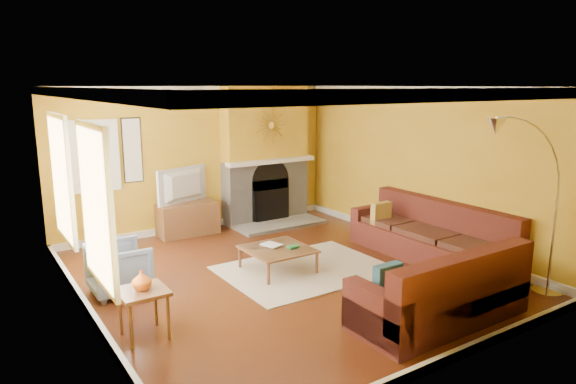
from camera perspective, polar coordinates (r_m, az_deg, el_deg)
floor at (r=7.63m, az=-0.36°, el=-9.17°), size 5.50×6.00×0.02m
ceiling at (r=7.12m, az=-0.39°, el=11.70°), size 5.50×6.00×0.02m
wall_back at (r=9.88m, az=-9.93°, el=3.66°), size 5.50×0.02×2.70m
wall_front at (r=5.07m, az=18.51°, el=-4.56°), size 5.50×0.02×2.70m
wall_left at (r=6.24m, az=-22.19°, el=-1.82°), size 0.02×6.00×2.70m
wall_right at (r=9.04m, az=14.49°, el=2.70°), size 0.02×6.00×2.70m
baseboard at (r=7.61m, az=-0.36°, el=-8.68°), size 5.50×6.00×0.12m
crown_molding at (r=7.12m, az=-0.39°, el=11.14°), size 5.50×6.00×0.12m
window_left_near at (r=7.47m, az=-23.97°, el=1.36°), size 0.06×1.22×1.72m
window_left_far at (r=5.64m, az=-20.70°, el=-1.52°), size 0.06×1.22×1.72m
window_back at (r=9.23m, az=-20.74°, el=3.75°), size 0.82×0.06×1.22m
wall_art at (r=9.39m, az=-16.90°, el=4.45°), size 0.34×0.04×1.14m
fireplace at (r=10.31m, az=-2.55°, el=4.16°), size 1.80×0.40×2.70m
mantel at (r=10.12m, az=-1.84°, el=3.45°), size 1.92×0.22×0.08m
hearth at (r=10.11m, az=-0.88°, el=-3.62°), size 1.80×0.70×0.06m
sunburst at (r=10.05m, az=-1.90°, el=7.41°), size 0.70×0.04×0.70m
rug at (r=7.79m, az=1.97°, el=-8.59°), size 2.40×1.80×0.02m
sectional_sofa at (r=7.46m, az=11.50°, el=-6.19°), size 3.15×3.42×0.90m
coffee_table at (r=7.69m, az=-1.15°, el=-7.48°), size 0.92×0.92×0.36m
media_console at (r=9.66m, az=-11.07°, el=-2.93°), size 1.09×0.49×0.60m
tv at (r=9.52m, az=-11.22°, el=0.71°), size 1.11×0.53×0.65m
subwoofer at (r=9.84m, az=-9.10°, el=-3.47°), size 0.30×0.30×0.30m
armchair at (r=7.24m, az=-18.23°, el=-8.03°), size 0.75×0.73×0.68m
side_table at (r=5.96m, az=-15.72°, el=-12.89°), size 0.51×0.51×0.56m
vase at (r=5.82m, az=-15.94°, el=-9.40°), size 0.21×0.21×0.22m
book at (r=7.64m, az=-2.41°, el=-6.08°), size 0.29×0.34×0.03m
arc_lamp at (r=6.86m, az=25.02°, el=-2.29°), size 1.49×0.36×2.37m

